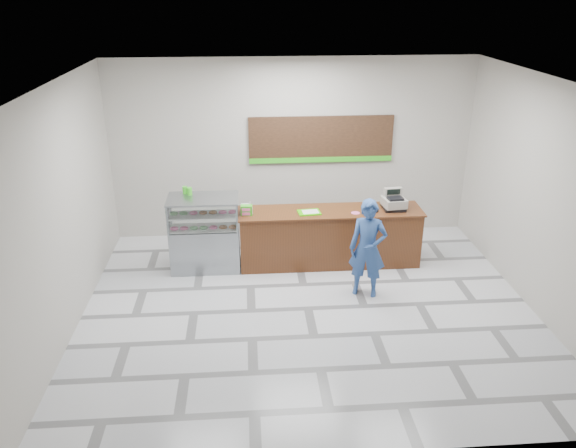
{
  "coord_description": "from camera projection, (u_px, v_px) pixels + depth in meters",
  "views": [
    {
      "loc": [
        -0.9,
        -7.56,
        4.69
      ],
      "look_at": [
        -0.25,
        0.9,
        1.07
      ],
      "focal_mm": 35.0,
      "sensor_mm": 36.0,
      "label": 1
    }
  ],
  "objects": [
    {
      "name": "sales_counter",
      "position": [
        330.0,
        237.0,
        10.09
      ],
      "size": [
        3.26,
        0.76,
        1.03
      ],
      "color": "#592B13",
      "rests_on": "floor"
    },
    {
      "name": "napkin_box",
      "position": [
        245.0,
        208.0,
        9.81
      ],
      "size": [
        0.16,
        0.16,
        0.13
      ],
      "primitive_type": "cube",
      "rotation": [
        0.0,
        0.0,
        -0.07
      ],
      "color": "white",
      "rests_on": "sales_counter"
    },
    {
      "name": "donut_decal",
      "position": [
        356.0,
        213.0,
        9.78
      ],
      "size": [
        0.15,
        0.15,
        0.0
      ],
      "primitive_type": "cylinder",
      "color": "pink",
      "rests_on": "sales_counter"
    },
    {
      "name": "straw_cup",
      "position": [
        250.0,
        211.0,
        9.73
      ],
      "size": [
        0.08,
        0.08,
        0.12
      ],
      "primitive_type": "cylinder",
      "color": "silver",
      "rests_on": "sales_counter"
    },
    {
      "name": "menu_board",
      "position": [
        321.0,
        140.0,
        10.83
      ],
      "size": [
        2.8,
        0.06,
        0.9
      ],
      "color": "black",
      "rests_on": "back_wall"
    },
    {
      "name": "green_cup_left",
      "position": [
        185.0,
        190.0,
        9.79
      ],
      "size": [
        0.08,
        0.08,
        0.13
      ],
      "primitive_type": "cylinder",
      "color": "green",
      "rests_on": "display_case"
    },
    {
      "name": "cash_register",
      "position": [
        394.0,
        202.0,
        9.91
      ],
      "size": [
        0.42,
        0.44,
        0.36
      ],
      "rotation": [
        0.0,
        0.0,
        0.13
      ],
      "color": "black",
      "rests_on": "sales_counter"
    },
    {
      "name": "card_terminal",
      "position": [
        374.0,
        210.0,
        9.85
      ],
      "size": [
        0.14,
        0.19,
        0.04
      ],
      "primitive_type": "cube",
      "rotation": [
        0.0,
        0.0,
        0.37
      ],
      "color": "black",
      "rests_on": "sales_counter"
    },
    {
      "name": "ceiling",
      "position": [
        312.0,
        82.0,
        7.46
      ],
      "size": [
        7.0,
        7.0,
        0.0
      ],
      "primitive_type": "plane",
      "rotation": [
        3.14,
        0.0,
        0.0
      ],
      "color": "silver",
      "rests_on": "back_wall"
    },
    {
      "name": "display_case",
      "position": [
        205.0,
        233.0,
        9.87
      ],
      "size": [
        1.22,
        0.72,
        1.33
      ],
      "color": "gray",
      "rests_on": "floor"
    },
    {
      "name": "floor",
      "position": [
        308.0,
        308.0,
        8.83
      ],
      "size": [
        7.0,
        7.0,
        0.0
      ],
      "primitive_type": "plane",
      "color": "silver",
      "rests_on": "ground"
    },
    {
      "name": "back_wall",
      "position": [
        293.0,
        149.0,
        10.9
      ],
      "size": [
        7.0,
        0.0,
        7.0
      ],
      "primitive_type": "plane",
      "rotation": [
        1.57,
        0.0,
        0.0
      ],
      "color": "#B1ACA3",
      "rests_on": "floor"
    },
    {
      "name": "promo_box",
      "position": [
        247.0,
        210.0,
        9.67
      ],
      "size": [
        0.2,
        0.14,
        0.17
      ],
      "primitive_type": "cube",
      "rotation": [
        0.0,
        0.0,
        -0.06
      ],
      "color": "green",
      "rests_on": "sales_counter"
    },
    {
      "name": "serving_tray",
      "position": [
        309.0,
        212.0,
        9.78
      ],
      "size": [
        0.41,
        0.32,
        0.02
      ],
      "rotation": [
        0.0,
        0.0,
        0.1
      ],
      "color": "#38D502",
      "rests_on": "sales_counter"
    },
    {
      "name": "green_cup_right",
      "position": [
        190.0,
        191.0,
        9.73
      ],
      "size": [
        0.08,
        0.08,
        0.13
      ],
      "primitive_type": "cylinder",
      "color": "green",
      "rests_on": "display_case"
    },
    {
      "name": "customer",
      "position": [
        368.0,
        248.0,
        8.95
      ],
      "size": [
        0.69,
        0.56,
        1.63
      ],
      "primitive_type": "imported",
      "rotation": [
        0.0,
        0.0,
        -0.33
      ],
      "color": "#2A4B89",
      "rests_on": "floor"
    }
  ]
}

